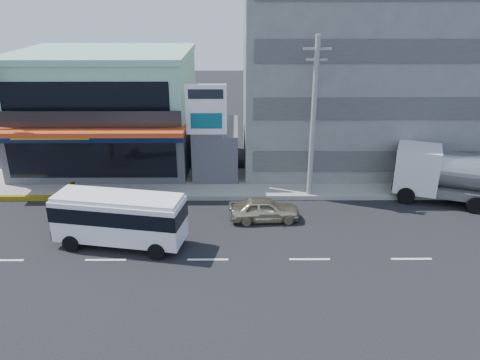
# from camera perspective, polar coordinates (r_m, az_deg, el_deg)

# --- Properties ---
(ground) EXTENTS (120.00, 120.00, 0.00)m
(ground) POSITION_cam_1_polar(r_m,az_deg,el_deg) (23.26, -3.95, -9.66)
(ground) COLOR black
(ground) RESTS_ON ground
(sidewalk) EXTENTS (70.00, 5.00, 0.30)m
(sidewalk) POSITION_cam_1_polar(r_m,az_deg,el_deg) (31.84, 6.06, -0.39)
(sidewalk) COLOR gray
(sidewalk) RESTS_ON ground
(shop_building) EXTENTS (12.40, 11.70, 8.00)m
(shop_building) POSITION_cam_1_polar(r_m,az_deg,el_deg) (35.96, -15.75, 7.96)
(shop_building) COLOR #49494E
(shop_building) RESTS_ON ground
(concrete_building) EXTENTS (16.00, 12.00, 14.00)m
(concrete_building) POSITION_cam_1_polar(r_m,az_deg,el_deg) (36.19, 13.67, 13.10)
(concrete_building) COLOR gray
(concrete_building) RESTS_ON ground
(gap_structure) EXTENTS (3.00, 6.00, 3.50)m
(gap_structure) POSITION_cam_1_polar(r_m,az_deg,el_deg) (33.47, -2.84, 3.75)
(gap_structure) COLOR #49494E
(gap_structure) RESTS_ON ground
(satellite_dish) EXTENTS (1.50, 1.50, 0.15)m
(satellite_dish) POSITION_cam_1_polar(r_m,az_deg,el_deg) (31.99, -2.97, 6.30)
(satellite_dish) COLOR slate
(satellite_dish) RESTS_ON gap_structure
(billboard) EXTENTS (2.60, 0.18, 6.90)m
(billboard) POSITION_cam_1_polar(r_m,az_deg,el_deg) (29.93, -4.13, 7.86)
(billboard) COLOR gray
(billboard) RESTS_ON ground
(utility_pole_near) EXTENTS (1.60, 0.30, 10.00)m
(utility_pole_near) POSITION_cam_1_polar(r_m,az_deg,el_deg) (28.43, 8.93, 7.37)
(utility_pole_near) COLOR #999993
(utility_pole_near) RESTS_ON ground
(minibus) EXTENTS (6.89, 3.29, 2.77)m
(minibus) POSITION_cam_1_polar(r_m,az_deg,el_deg) (24.47, -14.51, -4.27)
(minibus) COLOR white
(minibus) RESTS_ON ground
(sedan) EXTENTS (4.06, 1.83, 1.35)m
(sedan) POSITION_cam_1_polar(r_m,az_deg,el_deg) (26.71, 3.00, -3.58)
(sedan) COLOR beige
(sedan) RESTS_ON ground
(tanker_truck) EXTENTS (8.81, 5.36, 3.35)m
(tanker_truck) POSITION_cam_1_polar(r_m,az_deg,el_deg) (31.44, 25.46, 0.45)
(tanker_truck) COLOR silver
(tanker_truck) RESTS_ON ground
(motorcycle_rider) EXTENTS (1.82, 1.00, 2.22)m
(motorcycle_rider) POSITION_cam_1_polar(r_m,az_deg,el_deg) (28.66, -19.29, -2.90)
(motorcycle_rider) COLOR maroon
(motorcycle_rider) RESTS_ON ground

